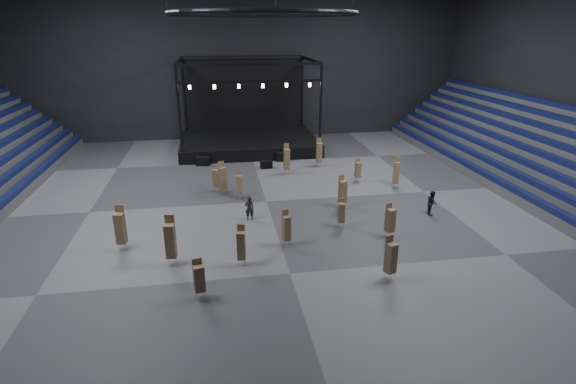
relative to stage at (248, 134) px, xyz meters
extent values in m
plane|color=#58575A|center=(0.00, -16.24, -1.45)|extent=(50.00, 50.00, 0.00)
cube|color=black|center=(0.00, 4.76, 7.55)|extent=(50.00, 0.20, 18.00)
cube|color=black|center=(0.00, -37.24, 7.55)|extent=(50.00, 0.20, 18.00)
cube|color=#0C1036|center=(-18.12, -16.24, -0.50)|extent=(0.59, 40.00, 0.40)
cube|color=#505052|center=(21.40, -16.24, -1.08)|extent=(7.20, 40.00, 0.75)
cube|color=#0C1036|center=(18.12, -16.24, -0.50)|extent=(0.59, 40.00, 0.40)
cube|color=#505052|center=(21.85, -16.24, -0.70)|extent=(6.30, 40.00, 1.50)
cube|color=#0C1036|center=(19.02, -16.24, 0.25)|extent=(0.59, 40.00, 0.40)
cube|color=#505052|center=(22.30, -16.24, -0.33)|extent=(5.40, 40.00, 2.25)
cube|color=#0C1036|center=(19.91, -16.24, 1.00)|extent=(0.59, 40.00, 0.40)
cube|color=#505052|center=(22.75, -16.24, 0.05)|extent=(4.50, 40.00, 3.00)
cube|color=#0C1036|center=(20.82, -16.24, 1.75)|extent=(0.59, 40.00, 0.40)
cube|color=#505052|center=(23.20, -16.24, 0.42)|extent=(3.60, 40.00, 3.75)
cube|color=#0C1036|center=(21.71, -16.24, 2.50)|extent=(0.59, 40.00, 0.40)
cube|color=#505052|center=(23.65, -16.24, 0.80)|extent=(2.70, 40.00, 4.50)
cube|color=#0C1036|center=(22.61, -16.24, 3.25)|extent=(0.59, 40.00, 0.40)
cube|color=#505052|center=(24.10, -16.24, 1.17)|extent=(1.80, 40.00, 5.25)
cube|color=#0C1036|center=(23.52, -16.24, 4.00)|extent=(0.59, 40.00, 0.40)
cube|color=#505052|center=(24.55, -16.24, 1.55)|extent=(0.90, 40.00, 6.00)
cube|color=#0C1036|center=(24.41, -16.24, 4.75)|extent=(0.59, 40.00, 0.40)
cube|color=black|center=(0.00, -0.74, -0.85)|extent=(14.00, 10.00, 1.20)
cube|color=black|center=(0.00, 4.06, 3.75)|extent=(13.30, 0.30, 8.00)
cylinder|color=black|center=(-6.60, -5.34, 3.65)|extent=(0.24, 0.24, 7.80)
cylinder|color=black|center=(-6.60, 3.86, 3.65)|extent=(0.24, 0.24, 7.80)
cylinder|color=black|center=(6.60, -5.34, 3.65)|extent=(0.24, 0.24, 7.80)
cylinder|color=black|center=(6.60, 3.86, 3.65)|extent=(0.24, 0.24, 7.80)
cube|color=black|center=(0.00, -5.34, 7.55)|extent=(13.40, 0.25, 0.25)
cube|color=black|center=(0.00, 3.86, 7.55)|extent=(13.40, 0.25, 0.25)
cube|color=black|center=(0.00, -5.34, 6.05)|extent=(13.40, 0.20, 0.20)
cylinder|color=white|center=(-5.50, -5.34, 5.65)|extent=(0.24, 0.24, 0.35)
cylinder|color=white|center=(-3.30, -5.34, 5.65)|extent=(0.24, 0.24, 0.35)
cylinder|color=white|center=(-1.10, -5.34, 5.65)|extent=(0.24, 0.24, 0.35)
cylinder|color=white|center=(1.10, -5.34, 5.65)|extent=(0.24, 0.24, 0.35)
cylinder|color=white|center=(3.30, -5.34, 5.65)|extent=(0.24, 0.24, 0.35)
cylinder|color=white|center=(5.50, -5.34, 5.65)|extent=(0.24, 0.24, 0.35)
torus|color=black|center=(0.00, -16.24, 11.55)|extent=(12.30, 12.30, 0.30)
cube|color=black|center=(-4.77, -6.14, -1.05)|extent=(1.31, 0.87, 0.80)
cube|color=black|center=(0.99, -7.98, -1.10)|extent=(1.12, 0.67, 0.70)
cube|color=black|center=(2.86, -5.94, -1.02)|extent=(1.40, 0.92, 0.86)
cylinder|color=silver|center=(6.57, -23.64, -1.25)|extent=(0.03, 0.03, 0.40)
cylinder|color=silver|center=(6.57, -23.26, -1.25)|extent=(0.03, 0.03, 0.40)
cylinder|color=silver|center=(6.95, -23.64, -1.25)|extent=(0.03, 0.03, 0.40)
cylinder|color=silver|center=(6.95, -23.26, -1.25)|extent=(0.03, 0.03, 0.40)
cube|color=tan|center=(6.76, -23.45, -0.32)|extent=(0.63, 0.63, 1.47)
cube|color=tan|center=(6.68, -23.27, 0.37)|extent=(0.45, 0.24, 0.81)
cylinder|color=silver|center=(4.06, -21.67, -1.28)|extent=(0.03, 0.03, 0.35)
cylinder|color=silver|center=(4.06, -21.34, -1.28)|extent=(0.03, 0.03, 0.35)
cylinder|color=silver|center=(4.39, -21.67, -1.28)|extent=(0.03, 0.03, 0.35)
cylinder|color=silver|center=(4.39, -21.34, -1.28)|extent=(0.03, 0.03, 0.35)
cube|color=tan|center=(4.22, -21.50, -0.46)|extent=(0.44, 0.44, 1.29)
cube|color=tan|center=(4.23, -21.33, 0.14)|extent=(0.40, 0.07, 0.71)
cylinder|color=silver|center=(0.17, -23.65, -1.27)|extent=(0.03, 0.03, 0.35)
cylinder|color=silver|center=(0.17, -23.32, -1.27)|extent=(0.03, 0.03, 0.35)
cylinder|color=silver|center=(0.50, -23.65, -1.27)|extent=(0.03, 0.03, 0.35)
cylinder|color=silver|center=(0.50, -23.32, -1.27)|extent=(0.03, 0.03, 0.35)
cube|color=tan|center=(0.34, -23.49, -0.34)|extent=(0.52, 0.52, 1.51)
cube|color=tan|center=(0.29, -23.32, 0.36)|extent=(0.40, 0.16, 0.83)
cylinder|color=silver|center=(-6.39, -24.91, -1.23)|extent=(0.03, 0.03, 0.44)
cylinder|color=silver|center=(-6.39, -24.49, -1.23)|extent=(0.03, 0.03, 0.44)
cylinder|color=silver|center=(-5.97, -24.91, -1.23)|extent=(0.03, 0.03, 0.44)
cylinder|color=silver|center=(-5.97, -24.49, -1.23)|extent=(0.03, 0.03, 0.44)
cube|color=tan|center=(-6.18, -24.70, -0.04)|extent=(0.59, 0.59, 1.94)
cube|color=tan|center=(-6.15, -24.48, 0.88)|extent=(0.51, 0.13, 1.06)
cylinder|color=silver|center=(4.77, -28.28, -1.25)|extent=(0.03, 0.03, 0.40)
cylinder|color=silver|center=(4.77, -27.89, -1.25)|extent=(0.03, 0.03, 0.40)
cylinder|color=silver|center=(5.15, -28.28, -1.25)|extent=(0.03, 0.03, 0.40)
cylinder|color=silver|center=(5.15, -27.89, -1.25)|extent=(0.03, 0.03, 0.40)
cube|color=tan|center=(4.96, -28.08, -0.24)|extent=(0.63, 0.63, 1.61)
cube|color=tan|center=(4.88, -27.90, 0.52)|extent=(0.45, 0.24, 0.89)
cylinder|color=silver|center=(7.92, -13.09, -1.27)|extent=(0.03, 0.03, 0.36)
cylinder|color=silver|center=(7.92, -12.75, -1.27)|extent=(0.03, 0.03, 0.36)
cylinder|color=silver|center=(8.26, -13.09, -1.27)|extent=(0.03, 0.03, 0.36)
cylinder|color=silver|center=(8.26, -12.75, -1.27)|extent=(0.03, 0.03, 0.36)
cube|color=tan|center=(8.09, -12.92, -0.45)|extent=(0.48, 0.48, 1.29)
cube|color=tan|center=(8.07, -12.75, 0.15)|extent=(0.41, 0.11, 0.71)
cylinder|color=silver|center=(-9.36, -22.66, -1.24)|extent=(0.03, 0.03, 0.42)
cylinder|color=silver|center=(-9.36, -22.26, -1.24)|extent=(0.03, 0.03, 0.42)
cylinder|color=silver|center=(-8.96, -22.66, -1.24)|extent=(0.03, 0.03, 0.42)
cylinder|color=silver|center=(-8.96, -22.26, -1.24)|extent=(0.03, 0.03, 0.42)
cube|color=tan|center=(-9.16, -22.46, -0.10)|extent=(0.60, 0.60, 1.85)
cube|color=tan|center=(-9.12, -22.25, 0.77)|extent=(0.49, 0.16, 1.01)
cylinder|color=silver|center=(-4.82, -28.43, -1.25)|extent=(0.03, 0.03, 0.40)
cylinder|color=silver|center=(-4.82, -28.04, -1.25)|extent=(0.03, 0.03, 0.40)
cylinder|color=silver|center=(-4.43, -28.43, -1.25)|extent=(0.03, 0.03, 0.40)
cylinder|color=silver|center=(-4.43, -28.04, -1.25)|extent=(0.03, 0.03, 0.40)
cube|color=tan|center=(-4.63, -28.24, -0.39)|extent=(0.58, 0.58, 1.32)
cube|color=tan|center=(-4.67, -28.04, 0.22)|extent=(0.47, 0.17, 0.72)
cylinder|color=silver|center=(10.44, -15.09, -1.26)|extent=(0.03, 0.03, 0.38)
cylinder|color=silver|center=(10.44, -14.73, -1.26)|extent=(0.03, 0.03, 0.38)
cylinder|color=silver|center=(10.80, -15.09, -1.26)|extent=(0.03, 0.03, 0.38)
cylinder|color=silver|center=(10.80, -14.73, -1.26)|extent=(0.03, 0.03, 0.38)
cube|color=tan|center=(10.62, -14.91, -0.19)|extent=(0.57, 0.57, 1.77)
cube|color=tan|center=(10.68, -14.73, 0.65)|extent=(0.43, 0.18, 0.97)
cylinder|color=silver|center=(-2.09, -15.59, -1.27)|extent=(0.03, 0.03, 0.36)
cylinder|color=silver|center=(-2.09, -15.24, -1.27)|extent=(0.03, 0.03, 0.36)
cylinder|color=silver|center=(-1.75, -15.59, -1.27)|extent=(0.03, 0.03, 0.36)
cylinder|color=silver|center=(-1.75, -15.24, -1.27)|extent=(0.03, 0.03, 0.36)
cube|color=tan|center=(-1.92, -15.41, -0.33)|extent=(0.48, 0.48, 1.51)
cube|color=tan|center=(-1.90, -15.23, 0.37)|extent=(0.42, 0.09, 0.83)
cylinder|color=silver|center=(5.67, -8.44, -1.24)|extent=(0.03, 0.03, 0.42)
cylinder|color=silver|center=(5.67, -8.04, -1.24)|extent=(0.03, 0.03, 0.42)
cylinder|color=silver|center=(6.07, -8.44, -1.24)|extent=(0.03, 0.03, 0.42)
cylinder|color=silver|center=(6.07, -8.04, -1.24)|extent=(0.03, 0.03, 0.42)
cube|color=tan|center=(5.87, -8.24, -0.13)|extent=(0.52, 0.52, 1.80)
cube|color=tan|center=(5.87, -8.03, 0.72)|extent=(0.49, 0.08, 0.99)
cylinder|color=silver|center=(-3.30, -14.39, -1.24)|extent=(0.03, 0.03, 0.42)
cylinder|color=silver|center=(-3.30, -13.99, -1.24)|extent=(0.03, 0.03, 0.42)
cylinder|color=silver|center=(-2.90, -14.39, -1.24)|extent=(0.03, 0.03, 0.42)
cylinder|color=silver|center=(-2.90, -13.99, -1.24)|extent=(0.03, 0.03, 0.42)
cube|color=tan|center=(-3.10, -14.19, -0.15)|extent=(0.67, 0.67, 1.75)
cube|color=tan|center=(-3.18, -14.00, 0.67)|extent=(0.47, 0.25, 0.96)
cylinder|color=silver|center=(2.39, -10.11, -1.25)|extent=(0.03, 0.03, 0.40)
cylinder|color=silver|center=(2.39, -9.73, -1.25)|extent=(0.03, 0.03, 0.40)
cylinder|color=silver|center=(2.77, -10.11, -1.25)|extent=(0.03, 0.03, 0.40)
cylinder|color=silver|center=(2.77, -9.73, -1.25)|extent=(0.03, 0.03, 0.40)
cube|color=tan|center=(2.58, -9.92, -0.13)|extent=(0.51, 0.51, 1.84)
cube|color=tan|center=(2.56, -9.72, 0.75)|extent=(0.47, 0.09, 1.01)
cylinder|color=silver|center=(-2.61, -25.53, -1.27)|extent=(0.03, 0.03, 0.36)
cylinder|color=silver|center=(-2.61, -25.19, -1.27)|extent=(0.03, 0.03, 0.36)
cylinder|color=silver|center=(-2.27, -25.53, -1.27)|extent=(0.03, 0.03, 0.36)
cylinder|color=silver|center=(-2.27, -25.19, -1.27)|extent=(0.03, 0.03, 0.36)
cube|color=tan|center=(-2.44, -25.36, -0.30)|extent=(0.50, 0.50, 1.59)
cube|color=tan|center=(-2.41, -25.19, 0.45)|extent=(0.41, 0.13, 0.87)
cylinder|color=silver|center=(-3.78, -13.57, -1.25)|extent=(0.03, 0.03, 0.39)
cylinder|color=silver|center=(-3.78, -13.20, -1.25)|extent=(0.03, 0.03, 0.39)
cylinder|color=silver|center=(-3.41, -13.57, -1.25)|extent=(0.03, 0.03, 0.39)
cylinder|color=silver|center=(-3.41, -13.20, -1.25)|extent=(0.03, 0.03, 0.39)
cube|color=tan|center=(-3.60, -13.38, -0.37)|extent=(0.58, 0.58, 1.38)
cube|color=tan|center=(-3.54, -13.19, 0.27)|extent=(0.45, 0.18, 0.76)
cylinder|color=silver|center=(5.01, -18.60, -1.26)|extent=(0.03, 0.03, 0.39)
cylinder|color=silver|center=(5.01, -18.23, -1.26)|extent=(0.03, 0.03, 0.39)
cylinder|color=silver|center=(5.38, -18.60, -1.26)|extent=(0.03, 0.03, 0.39)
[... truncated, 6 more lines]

